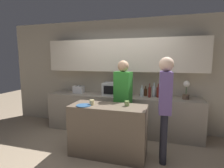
{
  "coord_description": "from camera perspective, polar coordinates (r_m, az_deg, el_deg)",
  "views": [
    {
      "loc": [
        0.92,
        -2.55,
        1.72
      ],
      "look_at": [
        0.02,
        0.56,
        1.27
      ],
      "focal_mm": 28.0,
      "sensor_mm": 36.0,
      "label": 1
    }
  ],
  "objects": [
    {
      "name": "ground_plane",
      "position": [
        3.21,
        -3.4,
        -24.5
      ],
      "size": [
        14.0,
        14.0,
        0.0
      ],
      "primitive_type": "plane",
      "color": "gray"
    },
    {
      "name": "back_wall",
      "position": [
        4.32,
        3.86,
        5.42
      ],
      "size": [
        6.4,
        0.4,
        2.7
      ],
      "color": "#B2A893",
      "rests_on": "ground_plane"
    },
    {
      "name": "back_counter",
      "position": [
        4.25,
        2.92,
        -9.63
      ],
      "size": [
        3.6,
        0.62,
        0.89
      ],
      "color": "gray",
      "rests_on": "ground_plane"
    },
    {
      "name": "kitchen_island",
      "position": [
        3.26,
        -1.27,
        -14.88
      ],
      "size": [
        1.36,
        0.55,
        0.92
      ],
      "color": "brown",
      "rests_on": "ground_plane"
    },
    {
      "name": "microwave",
      "position": [
        4.15,
        0.8,
        -1.6
      ],
      "size": [
        0.52,
        0.39,
        0.3
      ],
      "color": "#B7BABC",
      "rests_on": "back_counter"
    },
    {
      "name": "toaster",
      "position": [
        4.5,
        -10.84,
        -1.77
      ],
      "size": [
        0.26,
        0.16,
        0.18
      ],
      "color": "silver",
      "rests_on": "back_counter"
    },
    {
      "name": "potted_plant",
      "position": [
        4.03,
        23.07,
        -1.82
      ],
      "size": [
        0.14,
        0.14,
        0.39
      ],
      "color": "brown",
      "rests_on": "back_counter"
    },
    {
      "name": "bottle_0",
      "position": [
        4.05,
        9.73,
        -2.67
      ],
      "size": [
        0.08,
        0.08,
        0.26
      ],
      "color": "silver",
      "rests_on": "back_counter"
    },
    {
      "name": "bottle_1",
      "position": [
        4.14,
        10.91,
        -2.62
      ],
      "size": [
        0.08,
        0.08,
        0.23
      ],
      "color": "#472814",
      "rests_on": "back_counter"
    },
    {
      "name": "bottle_2",
      "position": [
        3.99,
        12.15,
        -2.57
      ],
      "size": [
        0.06,
        0.06,
        0.32
      ],
      "color": "maroon",
      "rests_on": "back_counter"
    },
    {
      "name": "bottle_3",
      "position": [
        4.11,
        13.54,
        -2.29
      ],
      "size": [
        0.09,
        0.09,
        0.32
      ],
      "color": "silver",
      "rests_on": "back_counter"
    },
    {
      "name": "bottle_4",
      "position": [
        4.05,
        14.8,
        -2.55
      ],
      "size": [
        0.07,
        0.07,
        0.31
      ],
      "color": "maroon",
      "rests_on": "back_counter"
    },
    {
      "name": "bottle_5",
      "position": [
        4.06,
        16.3,
        -2.89
      ],
      "size": [
        0.08,
        0.08,
        0.25
      ],
      "color": "#194723",
      "rests_on": "back_counter"
    },
    {
      "name": "plate_on_island",
      "position": [
        3.12,
        -9.27,
        -6.91
      ],
      "size": [
        0.26,
        0.26,
        0.01
      ],
      "color": "#2D5684",
      "rests_on": "kitchen_island"
    },
    {
      "name": "cup_0",
      "position": [
        3.08,
        4.9,
        -6.35
      ],
      "size": [
        0.09,
        0.09,
        0.09
      ],
      "color": "#83A159",
      "rests_on": "kitchen_island"
    },
    {
      "name": "cup_1",
      "position": [
        3.15,
        -6.58,
        -5.98
      ],
      "size": [
        0.09,
        0.09,
        0.09
      ],
      "color": "beige",
      "rests_on": "kitchen_island"
    },
    {
      "name": "person_left",
      "position": [
        2.99,
        16.91,
        -5.16
      ],
      "size": [
        0.23,
        0.35,
        1.77
      ],
      "rotation": [
        0.0,
        0.0,
        -4.66
      ],
      "color": "black",
      "rests_on": "ground_plane"
    },
    {
      "name": "person_center",
      "position": [
        3.55,
        3.57,
        -3.46
      ],
      "size": [
        0.38,
        0.27,
        1.71
      ],
      "rotation": [
        0.0,
        0.0,
        -3.41
      ],
      "color": "black",
      "rests_on": "ground_plane"
    }
  ]
}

